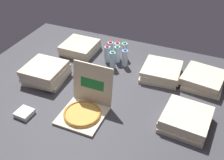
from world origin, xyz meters
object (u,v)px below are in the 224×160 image
at_px(pizza_stack_center_far, 46,73).
at_px(water_bottle_2, 125,58).
at_px(open_pizza_box, 85,106).
at_px(water_bottle_1, 124,51).
at_px(water_bottle_0, 117,54).
at_px(water_bottle_3, 110,50).
at_px(water_bottle_4, 107,54).
at_px(water_bottle_6, 117,50).
at_px(napkin_pile, 24,113).
at_px(pizza_stack_center_near, 186,119).
at_px(water_bottle_5, 113,60).
at_px(pizza_stack_left_near, 80,47).
at_px(pizza_stack_left_mid, 161,71).
at_px(pizza_stack_right_near, 203,79).

height_order(pizza_stack_center_far, water_bottle_2, water_bottle_2).
xyz_separation_m(open_pizza_box, water_bottle_1, (-0.01, 1.03, 0.02)).
distance_m(water_bottle_0, water_bottle_3, 0.13).
distance_m(water_bottle_2, water_bottle_3, 0.25).
distance_m(open_pizza_box, water_bottle_4, 0.89).
relative_size(water_bottle_6, napkin_pile, 1.50).
height_order(water_bottle_0, water_bottle_1, same).
xyz_separation_m(open_pizza_box, pizza_stack_center_near, (0.88, 0.20, -0.01)).
bearing_deg(water_bottle_5, water_bottle_6, 98.85).
xyz_separation_m(pizza_stack_left_near, pizza_stack_left_mid, (1.06, -0.12, 0.00)).
bearing_deg(pizza_stack_left_near, water_bottle_1, 7.88).
height_order(open_pizza_box, water_bottle_1, open_pizza_box).
bearing_deg(water_bottle_0, water_bottle_1, 65.29).
height_order(water_bottle_3, napkin_pile, water_bottle_3).
height_order(pizza_stack_right_near, pizza_stack_left_near, same).
relative_size(water_bottle_1, water_bottle_4, 1.00).
xyz_separation_m(water_bottle_1, water_bottle_5, (-0.05, -0.24, 0.00)).
bearing_deg(water_bottle_2, water_bottle_6, 140.32).
distance_m(open_pizza_box, pizza_stack_center_far, 0.69).
height_order(pizza_stack_center_far, water_bottle_6, water_bottle_6).
bearing_deg(water_bottle_2, pizza_stack_left_near, 173.48).
relative_size(pizza_stack_center_near, water_bottle_2, 2.05).
bearing_deg(water_bottle_0, pizza_stack_right_near, -3.14).
bearing_deg(water_bottle_0, pizza_stack_center_far, -132.32).
height_order(pizza_stack_center_near, water_bottle_5, water_bottle_5).
bearing_deg(water_bottle_3, napkin_pile, -104.79).
distance_m(pizza_stack_center_far, water_bottle_4, 0.74).
distance_m(pizza_stack_center_far, pizza_stack_right_near, 1.66).
xyz_separation_m(pizza_stack_left_near, water_bottle_2, (0.62, -0.07, 0.04)).
xyz_separation_m(pizza_stack_center_near, napkin_pile, (-1.38, -0.46, -0.04)).
xyz_separation_m(pizza_stack_center_near, water_bottle_0, (-0.94, 0.72, 0.04)).
height_order(water_bottle_2, water_bottle_4, same).
xyz_separation_m(pizza_stack_center_near, water_bottle_2, (-0.83, 0.67, 0.04)).
distance_m(pizza_stack_left_near, water_bottle_0, 0.51).
relative_size(water_bottle_4, water_bottle_5, 1.00).
distance_m(pizza_stack_center_far, water_bottle_2, 0.89).
height_order(water_bottle_1, water_bottle_6, same).
xyz_separation_m(open_pizza_box, pizza_stack_left_near, (-0.57, 0.95, -0.01)).
bearing_deg(napkin_pile, pizza_stack_center_near, 18.36).
distance_m(pizza_stack_center_far, pizza_stack_left_near, 0.66).
relative_size(pizza_stack_left_mid, water_bottle_5, 2.08).
xyz_separation_m(water_bottle_3, water_bottle_4, (0.01, -0.11, 0.00)).
height_order(open_pizza_box, water_bottle_6, open_pizza_box).
xyz_separation_m(pizza_stack_left_near, water_bottle_5, (0.51, -0.16, 0.04)).
bearing_deg(water_bottle_3, open_pizza_box, -80.10).
distance_m(pizza_stack_left_mid, water_bottle_1, 0.54).
relative_size(pizza_stack_center_far, napkin_pile, 3.01).
bearing_deg(pizza_stack_center_near, pizza_stack_left_near, 152.81).
relative_size(open_pizza_box, napkin_pile, 3.27).
xyz_separation_m(water_bottle_4, napkin_pile, (-0.33, -1.13, -0.08)).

